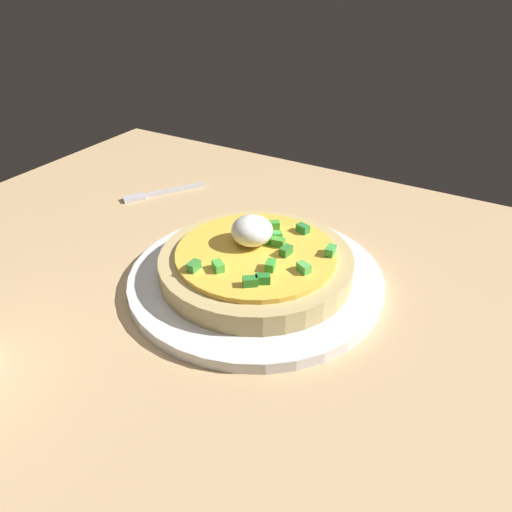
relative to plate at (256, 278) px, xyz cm
name	(u,v)px	position (x,y,z in cm)	size (l,w,h in cm)	color
dining_table	(256,389)	(-6.37, 10.96, -1.90)	(99.78, 83.65, 2.69)	tan
plate	(256,278)	(0.00, 0.00, 0.00)	(24.98, 24.98, 1.11)	silver
pizza	(256,261)	(0.03, -0.05, 1.95)	(18.76, 18.76, 5.45)	tan
fork	(158,193)	(21.56, -10.77, -0.30)	(7.09, 10.12, 0.50)	#B7B7BC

